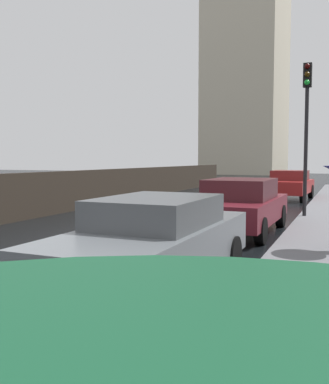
{
  "coord_description": "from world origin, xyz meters",
  "views": [
    {
      "loc": [
        5.45,
        -4.04,
        1.99
      ],
      "look_at": [
        1.79,
        4.75,
        1.28
      ],
      "focal_mm": 41.12,
      "sensor_mm": 36.0,
      "label": 1
    }
  ],
  "objects": [
    {
      "name": "traffic_light",
      "position": [
        4.19,
        10.89,
        3.5
      ],
      "size": [
        0.26,
        0.39,
        4.91
      ],
      "color": "black",
      "rests_on": "sidewalk_strip"
    },
    {
      "name": "car_maroon_near_kerb",
      "position": [
        2.8,
        7.69,
        0.76
      ],
      "size": [
        1.98,
        4.49,
        1.46
      ],
      "rotation": [
        0.0,
        0.0,
        -0.02
      ],
      "color": "maroon",
      "rests_on": "ground"
    },
    {
      "name": "car_red_mid_road",
      "position": [
        2.84,
        18.31,
        0.74
      ],
      "size": [
        2.1,
        4.06,
        1.43
      ],
      "rotation": [
        0.0,
        0.0,
        -0.06
      ],
      "color": "maroon",
      "rests_on": "ground"
    },
    {
      "name": "car_grey_far_ahead",
      "position": [
        2.82,
        1.92,
        0.75
      ],
      "size": [
        1.84,
        4.6,
        1.43
      ],
      "rotation": [
        0.0,
        0.0,
        -0.02
      ],
      "color": "slate",
      "rests_on": "ground"
    },
    {
      "name": "distant_tower",
      "position": [
        -7.32,
        54.48,
        17.34
      ],
      "size": [
        10.36,
        9.71,
        37.56
      ],
      "color": "beige",
      "rests_on": "ground"
    },
    {
      "name": "sidewalk_strip",
      "position": [
        5.1,
        0.0,
        0.07
      ],
      "size": [
        2.2,
        60.0,
        0.14
      ],
      "primitive_type": "cube",
      "color": "slate",
      "rests_on": "ground"
    }
  ]
}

